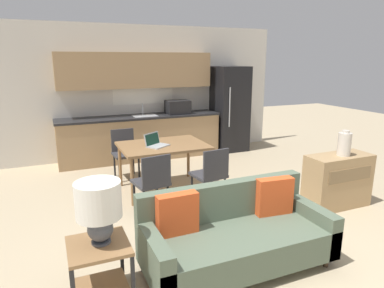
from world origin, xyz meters
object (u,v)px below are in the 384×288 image
table_lamp (99,206)px  dining_chair_far_left (125,151)px  credenza (337,181)px  dining_chair_near_right (211,173)px  vase (344,144)px  dining_table (163,148)px  couch (234,235)px  side_table (100,263)px  dining_chair_near_left (153,180)px  refrigerator (230,109)px  laptop (156,143)px

table_lamp → dining_chair_far_left: table_lamp is taller
credenza → dining_chair_near_right: 1.77m
table_lamp → dining_chair_far_left: size_ratio=0.64×
vase → dining_chair_near_right: (-1.63, 0.76, -0.43)m
vase → dining_chair_far_left: 3.49m
dining_table → dining_chair_near_right: (0.43, -0.82, -0.20)m
vase → dining_chair_far_left: vase is taller
dining_table → couch: size_ratio=0.71×
dining_table → side_table: 2.63m
table_lamp → dining_chair_near_left: (0.87, 1.45, -0.40)m
refrigerator → credenza: bearing=-92.3°
dining_table → dining_chair_far_left: (-0.42, 0.83, -0.20)m
table_lamp → laptop: bearing=62.3°
credenza → vase: vase is taller
couch → vase: 2.24m
table_lamp → dining_chair_far_left: bearing=74.4°
dining_chair_near_right → laptop: 1.00m
vase → credenza: bearing=126.2°
side_table → laptop: 2.54m
dining_table → dining_chair_near_left: (-0.41, -0.79, -0.20)m
vase → laptop: 2.67m
side_table → laptop: (1.18, 2.21, 0.42)m
credenza → laptop: (-2.17, 1.49, 0.41)m
side_table → dining_chair_near_right: 2.26m
dining_table → dining_chair_near_left: bearing=-117.4°
table_lamp → laptop: 2.47m
couch → refrigerator: bearing=61.6°
dining_table → couch: (0.00, -2.22, -0.35)m
credenza → vase: size_ratio=2.65×
refrigerator → dining_chair_far_left: 2.81m
refrigerator → couch: 4.61m
refrigerator → dining_chair_near_left: (-2.58, -2.59, -0.46)m
credenza → dining_chair_far_left: 3.43m
side_table → dining_chair_near_left: bearing=58.4°
credenza → laptop: 2.67m
couch → laptop: 2.22m
laptop → dining_chair_near_left: bearing=-143.8°
dining_chair_near_left → dining_chair_far_left: bearing=-97.8°
dining_chair_near_left → laptop: laptop is taller
dining_table → vase: size_ratio=3.75×
couch → dining_chair_far_left: size_ratio=2.22×
dining_table → table_lamp: table_lamp is taller
dining_chair_near_right → laptop: (-0.56, 0.77, 0.31)m
refrigerator → laptop: (-2.31, -1.85, -0.15)m
dining_chair_near_right → laptop: bearing=-60.5°
side_table → vase: bearing=11.5°
side_table → credenza: 3.43m
side_table → credenza: size_ratio=0.58×
refrigerator → credenza: 3.39m
table_lamp → dining_chair_near_right: bearing=39.7°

